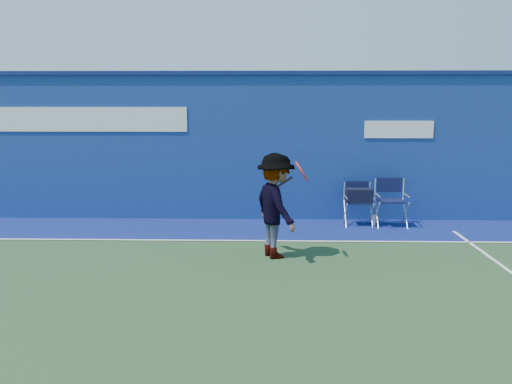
{
  "coord_description": "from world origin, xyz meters",
  "views": [
    {
      "loc": [
        0.96,
        -6.19,
        2.51
      ],
      "look_at": [
        0.74,
        2.6,
        1.0
      ],
      "focal_mm": 38.0,
      "sensor_mm": 36.0,
      "label": 1
    }
  ],
  "objects_px": {
    "water_bottle": "(374,220)",
    "tennis_player": "(276,206)",
    "directors_chair_right": "(391,212)",
    "directors_chair_left": "(358,208)"
  },
  "relations": [
    {
      "from": "directors_chair_right",
      "to": "tennis_player",
      "type": "xyz_separation_m",
      "value": [
        -2.32,
        -2.18,
        0.54
      ]
    },
    {
      "from": "tennis_player",
      "to": "directors_chair_left",
      "type": "bearing_deg",
      "value": 53.14
    },
    {
      "from": "directors_chair_left",
      "to": "tennis_player",
      "type": "relative_size",
      "value": 0.52
    },
    {
      "from": "directors_chair_left",
      "to": "directors_chair_right",
      "type": "bearing_deg",
      "value": -6.05
    },
    {
      "from": "directors_chair_left",
      "to": "tennis_player",
      "type": "xyz_separation_m",
      "value": [
        -1.68,
        -2.25,
        0.48
      ]
    },
    {
      "from": "directors_chair_left",
      "to": "tennis_player",
      "type": "height_order",
      "value": "tennis_player"
    },
    {
      "from": "directors_chair_right",
      "to": "water_bottle",
      "type": "distance_m",
      "value": 0.38
    },
    {
      "from": "water_bottle",
      "to": "tennis_player",
      "type": "relative_size",
      "value": 0.14
    },
    {
      "from": "directors_chair_left",
      "to": "directors_chair_right",
      "type": "relative_size",
      "value": 0.91
    },
    {
      "from": "directors_chair_right",
      "to": "tennis_player",
      "type": "bearing_deg",
      "value": -136.82
    }
  ]
}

